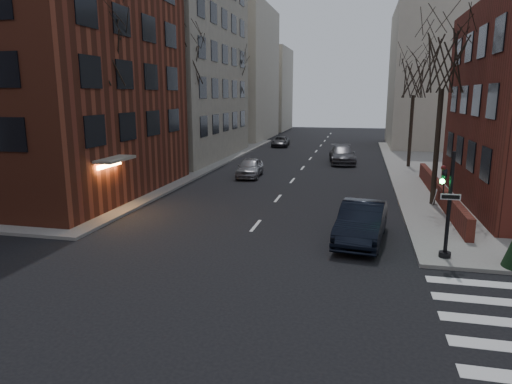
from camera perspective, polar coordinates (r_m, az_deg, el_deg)
ground at (r=11.46m, az=-14.52°, el=-20.75°), size 160.00×160.00×0.00m
sidewalk_far_left at (r=51.49m, az=-28.20°, el=3.88°), size 44.00×44.00×0.15m
building_left_brick at (r=32.23m, az=-27.10°, el=15.90°), size 15.00×15.00×18.00m
building_left_tan at (r=48.33m, az=-15.02°, el=21.05°), size 18.00×18.00×28.00m
low_wall_right at (r=28.39m, az=21.95°, el=0.04°), size 0.35×16.00×1.00m
building_distant_la at (r=66.51m, az=-4.51°, el=14.51°), size 14.00×16.00×18.00m
building_distant_ra at (r=59.40m, az=23.48°, el=12.91°), size 14.00×14.00×16.00m
building_distant_lb at (r=82.39m, az=0.48°, el=12.68°), size 10.00×12.00×14.00m
traffic_signal at (r=18.26m, az=22.74°, el=-2.29°), size 0.76×0.44×4.00m
tree_left_a at (r=26.31m, az=-18.85°, el=16.54°), size 4.18×4.18×10.26m
tree_left_b at (r=37.12m, az=-8.84°, el=16.22°), size 4.40×4.40×10.80m
tree_left_c at (r=50.34m, az=-2.77°, el=14.22°), size 3.96×3.96×9.72m
tree_right_a at (r=26.85m, az=22.47°, el=15.23°), size 3.96×3.96×9.72m
tree_right_b at (r=40.70m, az=19.20°, el=13.46°), size 3.74×3.74×9.18m
streetlamp_near at (r=33.14m, az=-10.17°, el=8.60°), size 0.36×0.36×6.28m
streetlamp_far at (r=52.12m, az=-1.48°, el=9.98°), size 0.36×0.36×6.28m
parked_sedan at (r=19.88m, az=13.06°, el=-3.72°), size 2.37×5.26×1.67m
car_lane_silver at (r=34.76m, az=-0.76°, el=3.10°), size 1.93×4.29×1.43m
car_lane_gray at (r=42.31m, az=10.73°, el=4.60°), size 2.80×5.63×1.57m
car_lane_far at (r=55.45m, az=3.07°, el=6.32°), size 2.29×4.41×1.19m
sandwich_board at (r=27.35m, az=21.78°, el=-0.55°), size 0.43×0.56×0.84m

